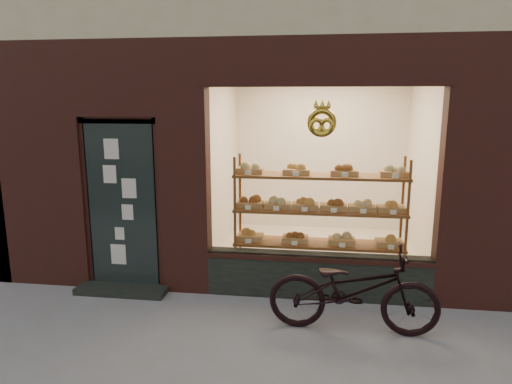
# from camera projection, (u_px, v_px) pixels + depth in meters

# --- Properties ---
(display_shelf) EXTENTS (2.20, 0.45, 1.70)m
(display_shelf) POSITION_uv_depth(u_px,v_px,m) (319.00, 220.00, 5.91)
(display_shelf) COLOR #5D2C16
(display_shelf) RESTS_ON ground
(bicycle) EXTENTS (1.78, 0.67, 0.92)m
(bicycle) POSITION_uv_depth(u_px,v_px,m) (353.00, 290.00, 4.75)
(bicycle) COLOR black
(bicycle) RESTS_ON ground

